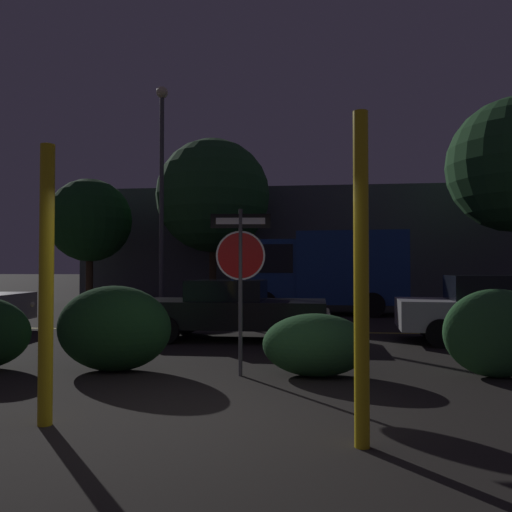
# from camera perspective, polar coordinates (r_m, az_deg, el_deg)

# --- Properties ---
(ground_plane) EXTENTS (260.00, 260.00, 0.00)m
(ground_plane) POSITION_cam_1_polar(r_m,az_deg,el_deg) (5.63, -6.08, -18.36)
(ground_plane) COLOR black
(road_center_stripe) EXTENTS (32.61, 0.12, 0.01)m
(road_center_stripe) POSITION_cam_1_polar(r_m,az_deg,el_deg) (13.12, 1.20, -8.60)
(road_center_stripe) COLOR gold
(road_center_stripe) RESTS_ON ground_plane
(stop_sign) EXTENTS (0.92, 0.11, 2.56)m
(stop_sign) POSITION_cam_1_polar(r_m,az_deg,el_deg) (7.67, -1.78, -0.25)
(stop_sign) COLOR #4C4C51
(stop_sign) RESTS_ON ground_plane
(yellow_pole_left) EXTENTS (0.15, 0.15, 2.96)m
(yellow_pole_left) POSITION_cam_1_polar(r_m,az_deg,el_deg) (5.71, -22.84, -2.94)
(yellow_pole_left) COLOR yellow
(yellow_pole_left) RESTS_ON ground_plane
(yellow_pole_right) EXTENTS (0.14, 0.14, 3.11)m
(yellow_pole_right) POSITION_cam_1_polar(r_m,az_deg,el_deg) (4.72, 11.94, -2.46)
(yellow_pole_right) COLOR yellow
(yellow_pole_right) RESTS_ON ground_plane
(hedge_bush_1) EXTENTS (1.85, 1.13, 1.36)m
(hedge_bush_1) POSITION_cam_1_polar(r_m,az_deg,el_deg) (8.38, -15.92, -7.95)
(hedge_bush_1) COLOR #19421E
(hedge_bush_1) RESTS_ON ground_plane
(hedge_bush_2) EXTENTS (1.62, 1.00, 0.95)m
(hedge_bush_2) POSITION_cam_1_polar(r_m,az_deg,el_deg) (7.77, 6.82, -10.05)
(hedge_bush_2) COLOR #285B2D
(hedge_bush_2) RESTS_ON ground_plane
(hedge_bush_3) EXTENTS (1.58, 0.74, 1.33)m
(hedge_bush_3) POSITION_cam_1_polar(r_m,az_deg,el_deg) (8.41, 25.80, -7.94)
(hedge_bush_3) COLOR #2D6633
(hedge_bush_3) RESTS_ON ground_plane
(passing_car_2) EXTENTS (4.39, 2.00, 1.37)m
(passing_car_2) POSITION_cam_1_polar(r_m,az_deg,el_deg) (11.64, -2.77, -6.09)
(passing_car_2) COLOR black
(passing_car_2) RESTS_ON ground_plane
(passing_car_3) EXTENTS (4.31, 2.21, 1.49)m
(passing_car_3) POSITION_cam_1_polar(r_m,az_deg,el_deg) (12.15, 25.50, -5.56)
(passing_car_3) COLOR silver
(passing_car_3) RESTS_ON ground_plane
(delivery_truck) EXTENTS (6.24, 2.68, 2.94)m
(delivery_truck) POSITION_cam_1_polar(r_m,az_deg,el_deg) (18.18, 6.89, -1.43)
(delivery_truck) COLOR navy
(delivery_truck) RESTS_ON ground_plane
(street_lamp) EXTENTS (0.43, 0.43, 8.36)m
(street_lamp) POSITION_cam_1_polar(r_m,az_deg,el_deg) (18.89, -10.73, 9.35)
(street_lamp) COLOR #4C4C51
(street_lamp) RESTS_ON ground_plane
(tree_0) EXTENTS (3.72, 3.72, 5.66)m
(tree_0) POSITION_cam_1_polar(r_m,az_deg,el_deg) (23.64, -18.46, 3.86)
(tree_0) COLOR #422D1E
(tree_0) RESTS_ON ground_plane
(tree_1) EXTENTS (5.18, 5.18, 7.55)m
(tree_1) POSITION_cam_1_polar(r_m,az_deg,el_deg) (23.03, -4.94, 6.85)
(tree_1) COLOR #422D1E
(tree_1) RESTS_ON ground_plane
(building_backdrop) EXTENTS (23.42, 4.08, 5.72)m
(building_backdrop) POSITION_cam_1_polar(r_m,az_deg,el_deg) (26.52, 6.07, 1.21)
(building_backdrop) COLOR #4C4C56
(building_backdrop) RESTS_ON ground_plane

